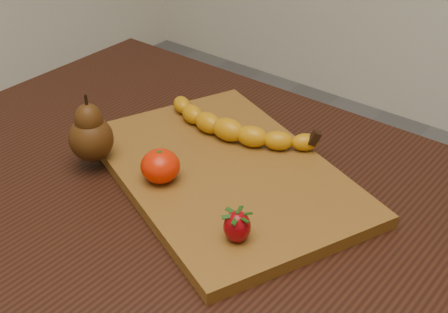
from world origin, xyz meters
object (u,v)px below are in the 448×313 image
Objects in this scene: mandarin at (160,166)px; cutting_board at (224,173)px; pear at (90,128)px; table at (195,230)px.

cutting_board is at bearing 58.60° from mandarin.
cutting_board is 0.11m from mandarin.
pear reaches higher than mandarin.
table is 0.12m from cutting_board.
pear is (-0.18, -0.11, 0.06)m from cutting_board.
mandarin is (-0.02, -0.05, 0.14)m from table.
cutting_board is 7.65× the size of mandarin.
cutting_board is 4.15× the size of pear.
mandarin is (0.13, 0.02, -0.03)m from pear.
table is 0.15m from mandarin.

